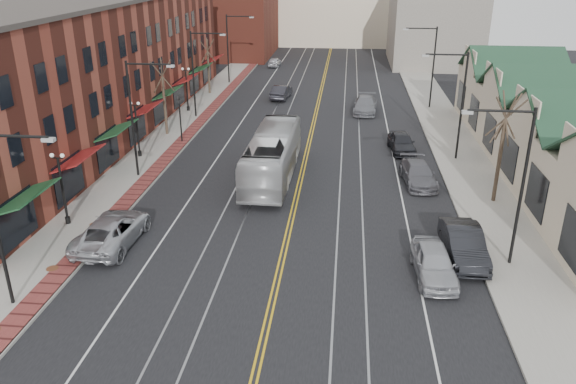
% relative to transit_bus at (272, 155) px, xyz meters
% --- Properties ---
extents(ground, '(160.00, 160.00, 0.00)m').
position_rel_transit_bus_xyz_m(ground, '(2.00, -16.88, -1.66)').
color(ground, black).
rests_on(ground, ground).
extents(sidewalk_left, '(4.00, 120.00, 0.15)m').
position_rel_transit_bus_xyz_m(sidewalk_left, '(-10.00, 3.12, -1.58)').
color(sidewalk_left, gray).
rests_on(sidewalk_left, ground).
extents(sidewalk_right, '(4.00, 120.00, 0.15)m').
position_rel_transit_bus_xyz_m(sidewalk_right, '(14.00, 3.12, -1.58)').
color(sidewalk_right, gray).
rests_on(sidewalk_right, ground).
extents(building_left, '(10.00, 50.00, 11.00)m').
position_rel_transit_bus_xyz_m(building_left, '(-17.00, 10.12, 3.84)').
color(building_left, maroon).
rests_on(building_left, ground).
extents(building_right, '(8.00, 36.00, 4.60)m').
position_rel_transit_bus_xyz_m(building_right, '(20.00, 3.12, 0.64)').
color(building_right, beige).
rests_on(building_right, ground).
extents(backdrop_left, '(14.00, 18.00, 14.00)m').
position_rel_transit_bus_xyz_m(backdrop_left, '(-14.00, 53.12, 5.34)').
color(backdrop_left, maroon).
rests_on(backdrop_left, ground).
extents(backdrop_mid, '(22.00, 14.00, 9.00)m').
position_rel_transit_bus_xyz_m(backdrop_mid, '(2.00, 68.12, 2.84)').
color(backdrop_mid, beige).
rests_on(backdrop_mid, ground).
extents(backdrop_right, '(12.00, 16.00, 11.00)m').
position_rel_transit_bus_xyz_m(backdrop_right, '(17.00, 48.12, 3.84)').
color(backdrop_right, slate).
rests_on(backdrop_right, ground).
extents(streetlight_l_0, '(3.33, 0.25, 8.00)m').
position_rel_transit_bus_xyz_m(streetlight_l_0, '(-9.05, -16.88, 3.37)').
color(streetlight_l_0, black).
rests_on(streetlight_l_0, sidewalk_left).
extents(streetlight_l_1, '(3.33, 0.25, 8.00)m').
position_rel_transit_bus_xyz_m(streetlight_l_1, '(-9.05, -0.88, 3.37)').
color(streetlight_l_1, black).
rests_on(streetlight_l_1, sidewalk_left).
extents(streetlight_l_2, '(3.33, 0.25, 8.00)m').
position_rel_transit_bus_xyz_m(streetlight_l_2, '(-9.05, 15.12, 3.37)').
color(streetlight_l_2, black).
rests_on(streetlight_l_2, sidewalk_left).
extents(streetlight_l_3, '(3.33, 0.25, 8.00)m').
position_rel_transit_bus_xyz_m(streetlight_l_3, '(-9.05, 31.12, 3.37)').
color(streetlight_l_3, black).
rests_on(streetlight_l_3, sidewalk_left).
extents(streetlight_r_0, '(3.33, 0.25, 8.00)m').
position_rel_transit_bus_xyz_m(streetlight_r_0, '(13.05, -10.88, 3.37)').
color(streetlight_r_0, black).
rests_on(streetlight_r_0, sidewalk_right).
extents(streetlight_r_1, '(3.33, 0.25, 8.00)m').
position_rel_transit_bus_xyz_m(streetlight_r_1, '(13.05, 5.12, 3.37)').
color(streetlight_r_1, black).
rests_on(streetlight_r_1, sidewalk_right).
extents(streetlight_r_2, '(3.33, 0.25, 8.00)m').
position_rel_transit_bus_xyz_m(streetlight_r_2, '(13.05, 21.12, 3.37)').
color(streetlight_r_2, black).
rests_on(streetlight_r_2, sidewalk_right).
extents(lamppost_l_1, '(0.84, 0.28, 4.27)m').
position_rel_transit_bus_xyz_m(lamppost_l_1, '(-10.80, -8.88, 0.55)').
color(lamppost_l_1, black).
rests_on(lamppost_l_1, sidewalk_left).
extents(lamppost_l_2, '(0.84, 0.28, 4.27)m').
position_rel_transit_bus_xyz_m(lamppost_l_2, '(-10.80, 3.12, 0.55)').
color(lamppost_l_2, black).
rests_on(lamppost_l_2, sidewalk_left).
extents(lamppost_l_3, '(0.84, 0.28, 4.27)m').
position_rel_transit_bus_xyz_m(lamppost_l_3, '(-10.80, 17.12, 0.55)').
color(lamppost_l_3, black).
rests_on(lamppost_l_3, sidewalk_left).
extents(tree_left_near, '(1.78, 1.37, 6.48)m').
position_rel_transit_bus_xyz_m(tree_left_near, '(-10.50, 9.12, 1.86)').
color(tree_left_near, '#382B21').
rests_on(tree_left_near, sidewalk_left).
extents(tree_left_far, '(1.66, 1.28, 6.02)m').
position_rel_transit_bus_xyz_m(tree_left_far, '(-10.50, 25.12, 1.62)').
color(tree_left_far, '#382B21').
rests_on(tree_left_far, sidewalk_left).
extents(tree_right_mid, '(1.90, 1.46, 6.93)m').
position_rel_transit_bus_xyz_m(tree_right_mid, '(14.50, -2.88, 2.10)').
color(tree_right_mid, '#382B21').
rests_on(tree_right_mid, sidewalk_right).
extents(manhole_mid, '(0.60, 0.60, 0.02)m').
position_rel_transit_bus_xyz_m(manhole_mid, '(-9.20, -13.88, -1.50)').
color(manhole_mid, '#592D19').
rests_on(manhole_mid, sidewalk_left).
extents(manhole_far, '(0.60, 0.60, 0.02)m').
position_rel_transit_bus_xyz_m(manhole_far, '(-9.20, -8.88, -1.50)').
color(manhole_far, '#592D19').
rests_on(manhole_far, sidewalk_left).
extents(traffic_signal, '(0.18, 0.15, 3.80)m').
position_rel_transit_bus_xyz_m(traffic_signal, '(-8.60, 7.12, 0.69)').
color(traffic_signal, black).
rests_on(traffic_signal, sidewalk_left).
extents(transit_bus, '(2.93, 11.92, 3.31)m').
position_rel_transit_bus_xyz_m(transit_bus, '(0.00, 0.00, 0.00)').
color(transit_bus, silver).
rests_on(transit_bus, ground).
extents(parked_suv, '(2.88, 5.90, 1.61)m').
position_rel_transit_bus_xyz_m(parked_suv, '(-7.30, -10.77, -0.85)').
color(parked_suv, '#ABACB2').
rests_on(parked_suv, ground).
extents(parked_car_a, '(2.09, 4.66, 1.56)m').
position_rel_transit_bus_xyz_m(parked_car_a, '(9.50, -12.43, -0.88)').
color(parked_car_a, '#AAABB2').
rests_on(parked_car_a, ground).
extents(parked_car_b, '(1.92, 5.13, 1.67)m').
position_rel_transit_bus_xyz_m(parked_car_b, '(11.24, -10.44, -0.82)').
color(parked_car_b, black).
rests_on(parked_car_b, ground).
extents(parked_car_c, '(2.49, 5.15, 1.44)m').
position_rel_transit_bus_xyz_m(parked_car_c, '(10.06, -0.10, -0.93)').
color(parked_car_c, '#5A5A61').
rests_on(parked_car_c, ground).
extents(parked_car_d, '(2.24, 4.63, 1.52)m').
position_rel_transit_bus_xyz_m(parked_car_d, '(9.50, 6.80, -0.89)').
color(parked_car_d, '#222327').
rests_on(parked_car_d, ground).
extents(distant_car_left, '(2.07, 4.67, 1.49)m').
position_rel_transit_bus_xyz_m(distant_car_left, '(-2.15, 23.77, -0.91)').
color(distant_car_left, black).
rests_on(distant_car_left, ground).
extents(distant_car_right, '(2.57, 5.54, 1.57)m').
position_rel_transit_bus_xyz_m(distant_car_right, '(6.87, 18.76, -0.87)').
color(distant_car_right, slate).
rests_on(distant_car_right, ground).
extents(distant_car_far, '(1.69, 3.90, 1.31)m').
position_rel_transit_bus_xyz_m(distant_car_far, '(-5.36, 43.10, -1.00)').
color(distant_car_far, '#BABCC2').
rests_on(distant_car_far, ground).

